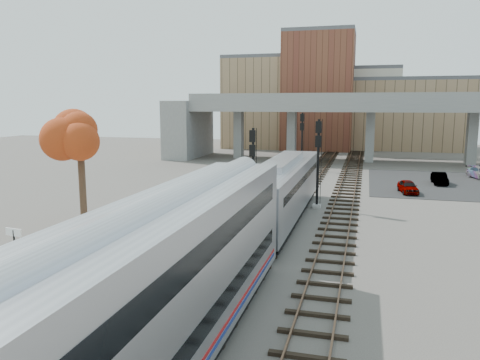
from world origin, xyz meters
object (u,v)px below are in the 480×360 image
at_px(locomotive, 282,188).
at_px(car_b, 440,179).
at_px(coach, 114,331).
at_px(signal_mast_far, 302,142).
at_px(car_a, 408,187).
at_px(signal_mast_mid, 318,165).
at_px(signal_mast_near, 253,176).
at_px(tree, 79,131).

bearing_deg(locomotive, car_b, 55.18).
distance_m(coach, signal_mast_far, 48.21).
distance_m(locomotive, car_a, 15.82).
distance_m(signal_mast_mid, car_a, 11.45).
bearing_deg(car_a, coach, -114.02).
relative_size(coach, signal_mast_near, 3.90).
relative_size(locomotive, car_a, 5.53).
height_order(signal_mast_mid, car_a, signal_mast_mid).
distance_m(locomotive, tree, 13.93).
height_order(signal_mast_far, car_a, signal_mast_far).
relative_size(coach, signal_mast_far, 3.56).
bearing_deg(car_a, signal_mast_far, 122.51).
distance_m(locomotive, signal_mast_far, 25.67).
distance_m(signal_mast_near, signal_mast_far, 25.59).
height_order(tree, car_b, tree).
bearing_deg(car_b, signal_mast_far, 153.16).
relative_size(locomotive, tree, 2.21).
xyz_separation_m(locomotive, car_a, (9.38, 12.64, -1.65)).
xyz_separation_m(locomotive, tree, (-11.91, -5.94, 4.11)).
xyz_separation_m(coach, signal_mast_mid, (2.00, 26.95, 0.62)).
bearing_deg(tree, car_a, 41.11).
bearing_deg(signal_mast_far, car_a, -48.37).
bearing_deg(signal_mast_near, tree, -148.98).
height_order(car_a, car_b, car_a).
relative_size(tree, car_b, 2.42).
distance_m(locomotive, signal_mast_mid, 4.91).
bearing_deg(signal_mast_far, tree, -107.31).
distance_m(coach, signal_mast_mid, 27.03).
xyz_separation_m(signal_mast_near, car_a, (11.48, 12.68, -2.43)).
bearing_deg(signal_mast_mid, locomotive, -114.74).
relative_size(coach, car_b, 7.03).
bearing_deg(locomotive, signal_mast_far, 94.70).
distance_m(locomotive, car_b, 22.56).
height_order(locomotive, signal_mast_mid, signal_mast_mid).
bearing_deg(signal_mast_mid, car_a, 48.36).
bearing_deg(signal_mast_far, signal_mast_mid, -79.06).
height_order(locomotive, tree, tree).
height_order(coach, car_b, coach).
bearing_deg(coach, signal_mast_far, 92.50).
bearing_deg(signal_mast_near, car_a, 47.84).
bearing_deg(signal_mast_far, signal_mast_near, -90.00).
height_order(signal_mast_near, signal_mast_far, signal_mast_far).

